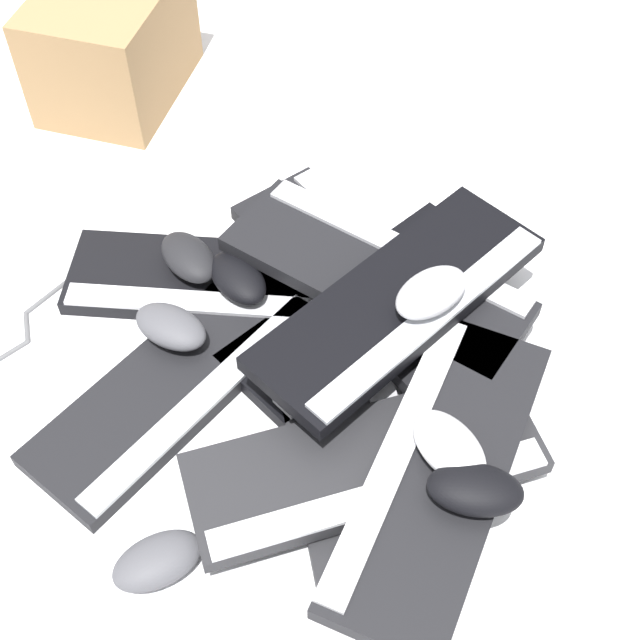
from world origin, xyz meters
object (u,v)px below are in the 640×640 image
(keyboard_0, at_px, (217,281))
(keyboard_4, at_px, (365,465))
(keyboard_1, at_px, (178,382))
(keyboard_5, at_px, (360,275))
(keyboard_2, at_px, (350,433))
(cardboard_box, at_px, (112,42))
(mouse_2, at_px, (240,277))
(mouse_4, at_px, (157,561))
(keyboard_3, at_px, (366,309))
(mouse_3, at_px, (449,447))
(keyboard_8, at_px, (438,471))
(keyboard_7, at_px, (400,302))
(keyboard_6, at_px, (377,275))
(mouse_6, at_px, (431,292))
(mouse_1, at_px, (171,327))
(mouse_0, at_px, (189,257))
(mouse_5, at_px, (475,489))

(keyboard_0, relative_size, keyboard_4, 0.95)
(keyboard_1, relative_size, keyboard_5, 1.03)
(keyboard_2, bearing_deg, cardboard_box, -3.73)
(mouse_2, bearing_deg, mouse_4, -45.99)
(keyboard_5, bearing_deg, keyboard_3, 159.83)
(keyboard_4, xyz_separation_m, mouse_4, (0.04, 0.27, -0.02))
(mouse_3, bearing_deg, keyboard_4, -130.51)
(keyboard_4, relative_size, keyboard_8, 1.03)
(keyboard_0, relative_size, keyboard_3, 0.96)
(keyboard_1, relative_size, keyboard_7, 1.01)
(keyboard_7, distance_m, mouse_2, 0.25)
(keyboard_1, bearing_deg, keyboard_6, -95.21)
(keyboard_4, xyz_separation_m, mouse_6, (0.12, -0.18, 0.10))
(keyboard_1, height_order, mouse_1, mouse_1)
(keyboard_0, distance_m, mouse_6, 0.35)
(keyboard_3, bearing_deg, keyboard_4, 145.29)
(keyboard_4, relative_size, mouse_2, 4.22)
(mouse_3, relative_size, mouse_6, 1.00)
(keyboard_6, height_order, mouse_6, mouse_6)
(keyboard_0, relative_size, cardboard_box, 1.57)
(keyboard_5, relative_size, keyboard_6, 0.97)
(mouse_0, xyz_separation_m, mouse_3, (-0.48, -0.10, 0.06))
(keyboard_7, height_order, mouse_2, keyboard_7)
(keyboard_7, height_order, mouse_5, mouse_5)
(keyboard_2, relative_size, mouse_4, 4.22)
(keyboard_8, distance_m, mouse_3, 0.04)
(keyboard_0, distance_m, keyboard_5, 0.21)
(keyboard_4, xyz_separation_m, keyboard_8, (-0.07, -0.06, 0.03))
(keyboard_6, bearing_deg, keyboard_0, 47.92)
(keyboard_0, bearing_deg, keyboard_3, -135.81)
(mouse_3, relative_size, mouse_4, 1.00)
(keyboard_4, bearing_deg, mouse_0, 3.74)
(mouse_0, bearing_deg, mouse_3, 7.72)
(keyboard_0, height_order, mouse_4, mouse_4)
(keyboard_5, xyz_separation_m, mouse_3, (-0.32, 0.10, 0.07))
(keyboard_1, relative_size, mouse_2, 4.23)
(keyboard_0, xyz_separation_m, mouse_1, (-0.07, 0.10, 0.04))
(mouse_0, distance_m, mouse_3, 0.50)
(keyboard_1, bearing_deg, mouse_4, 148.15)
(keyboard_0, distance_m, keyboard_2, 0.32)
(keyboard_6, distance_m, mouse_4, 0.48)
(mouse_0, height_order, cardboard_box, cardboard_box)
(mouse_0, relative_size, mouse_1, 1.00)
(keyboard_7, distance_m, keyboard_8, 0.24)
(keyboard_6, height_order, mouse_2, keyboard_6)
(keyboard_5, distance_m, mouse_6, 0.17)
(keyboard_7, bearing_deg, keyboard_4, 134.17)
(keyboard_0, relative_size, mouse_2, 4.01)
(mouse_2, bearing_deg, keyboard_6, 49.34)
(keyboard_5, height_order, mouse_4, keyboard_5)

